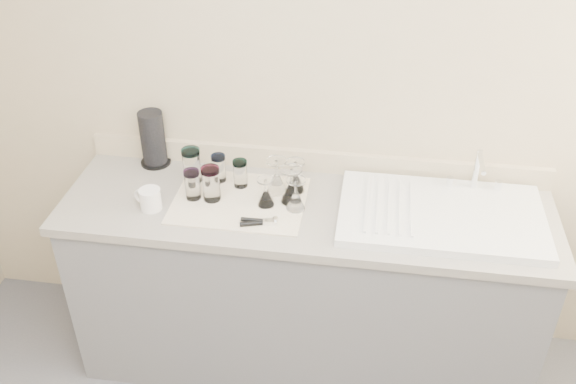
% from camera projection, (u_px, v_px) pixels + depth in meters
% --- Properties ---
extents(room_envelope, '(3.54, 3.50, 2.52)m').
position_uv_depth(room_envelope, '(237.00, 283.00, 1.32)').
color(room_envelope, '#525257').
rests_on(room_envelope, ground).
extents(counter_unit, '(2.06, 0.62, 0.90)m').
position_uv_depth(counter_unit, '(305.00, 287.00, 2.92)').
color(counter_unit, slate).
rests_on(counter_unit, ground).
extents(sink_unit, '(0.82, 0.50, 0.22)m').
position_uv_depth(sink_unit, '(442.00, 214.00, 2.59)').
color(sink_unit, white).
rests_on(sink_unit, counter_unit).
extents(dish_towel, '(0.55, 0.42, 0.01)m').
position_uv_depth(dish_towel, '(239.00, 200.00, 2.70)').
color(dish_towel, white).
rests_on(dish_towel, counter_unit).
extents(tumbler_teal, '(0.08, 0.08, 0.16)m').
position_uv_depth(tumbler_teal, '(192.00, 165.00, 2.77)').
color(tumbler_teal, white).
rests_on(tumbler_teal, dish_towel).
extents(tumbler_cyan, '(0.06, 0.06, 0.12)m').
position_uv_depth(tumbler_cyan, '(219.00, 168.00, 2.78)').
color(tumbler_cyan, white).
rests_on(tumbler_cyan, dish_towel).
extents(tumbler_purple, '(0.06, 0.06, 0.12)m').
position_uv_depth(tumbler_purple, '(240.00, 173.00, 2.75)').
color(tumbler_purple, white).
rests_on(tumbler_purple, dish_towel).
extents(tumbler_magenta, '(0.07, 0.07, 0.13)m').
position_uv_depth(tumbler_magenta, '(192.00, 184.00, 2.67)').
color(tumbler_magenta, white).
rests_on(tumbler_magenta, dish_towel).
extents(tumbler_blue, '(0.08, 0.08, 0.15)m').
position_uv_depth(tumbler_blue, '(211.00, 183.00, 2.66)').
color(tumbler_blue, white).
rests_on(tumbler_blue, dish_towel).
extents(goblet_back_left, '(0.09, 0.09, 0.15)m').
position_uv_depth(goblet_back_left, '(277.00, 180.00, 2.72)').
color(goblet_back_left, white).
rests_on(goblet_back_left, dish_towel).
extents(goblet_back_right, '(0.08, 0.08, 0.14)m').
position_uv_depth(goblet_back_right, '(295.00, 180.00, 2.73)').
color(goblet_back_right, white).
rests_on(goblet_back_right, dish_towel).
extents(goblet_front_left, '(0.07, 0.07, 0.13)m').
position_uv_depth(goblet_front_left, '(266.00, 196.00, 2.64)').
color(goblet_front_left, white).
rests_on(goblet_front_left, dish_towel).
extents(goblet_front_right, '(0.08, 0.08, 0.14)m').
position_uv_depth(goblet_front_right, '(296.00, 199.00, 2.62)').
color(goblet_front_right, white).
rests_on(goblet_front_right, dish_towel).
extents(goblet_extra, '(0.09, 0.09, 0.16)m').
position_uv_depth(goblet_extra, '(291.00, 190.00, 2.66)').
color(goblet_extra, white).
rests_on(goblet_extra, dish_towel).
extents(can_opener, '(0.15, 0.06, 0.02)m').
position_uv_depth(can_opener, '(259.00, 222.00, 2.55)').
color(can_opener, silver).
rests_on(can_opener, dish_towel).
extents(white_mug, '(0.13, 0.11, 0.09)m').
position_uv_depth(white_mug, '(150.00, 199.00, 2.63)').
color(white_mug, white).
rests_on(white_mug, counter_unit).
extents(paper_towel_roll, '(0.14, 0.14, 0.26)m').
position_uv_depth(paper_towel_roll, '(153.00, 139.00, 2.88)').
color(paper_towel_roll, black).
rests_on(paper_towel_roll, counter_unit).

